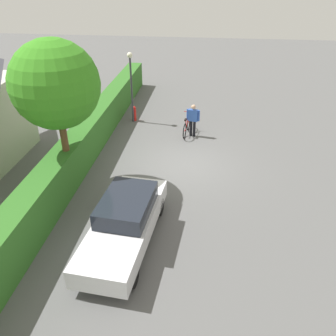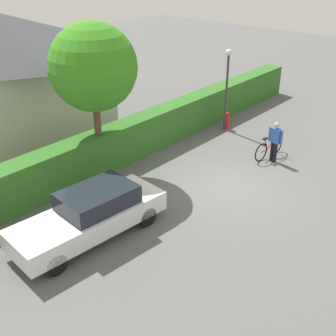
{
  "view_description": "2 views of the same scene",
  "coord_description": "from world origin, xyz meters",
  "px_view_note": "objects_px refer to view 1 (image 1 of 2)",
  "views": [
    {
      "loc": [
        -12.88,
        -0.87,
        7.39
      ],
      "look_at": [
        -1.82,
        0.48,
        0.84
      ],
      "focal_mm": 37.06,
      "sensor_mm": 36.0,
      "label": 1
    },
    {
      "loc": [
        -11.31,
        -7.04,
        7.58
      ],
      "look_at": [
        -2.13,
        0.93,
        1.28
      ],
      "focal_mm": 46.17,
      "sensor_mm": 36.0,
      "label": 2
    }
  ],
  "objects_px": {
    "parked_car_near": "(125,221)",
    "bicycle": "(187,126)",
    "street_lamp": "(131,77)",
    "person_rider": "(193,118)",
    "tree_kerbside": "(55,85)",
    "fire_hydrant": "(134,113)"
  },
  "relations": [
    {
      "from": "parked_car_near",
      "to": "bicycle",
      "type": "distance_m",
      "value": 8.12
    },
    {
      "from": "street_lamp",
      "to": "parked_car_near",
      "type": "bearing_deg",
      "value": -169.34
    },
    {
      "from": "person_rider",
      "to": "tree_kerbside",
      "type": "distance_m",
      "value": 7.33
    },
    {
      "from": "street_lamp",
      "to": "fire_hydrant",
      "type": "bearing_deg",
      "value": -20.26
    },
    {
      "from": "bicycle",
      "to": "fire_hydrant",
      "type": "height_order",
      "value": "bicycle"
    },
    {
      "from": "person_rider",
      "to": "street_lamp",
      "type": "distance_m",
      "value": 3.92
    },
    {
      "from": "parked_car_near",
      "to": "fire_hydrant",
      "type": "relative_size",
      "value": 5.83
    },
    {
      "from": "person_rider",
      "to": "tree_kerbside",
      "type": "xyz_separation_m",
      "value": [
        -5.06,
        4.36,
        3.0
      ]
    },
    {
      "from": "parked_car_near",
      "to": "person_rider",
      "type": "bearing_deg",
      "value": -11.32
    },
    {
      "from": "bicycle",
      "to": "parked_car_near",
      "type": "bearing_deg",
      "value": 171.11
    },
    {
      "from": "person_rider",
      "to": "fire_hydrant",
      "type": "height_order",
      "value": "person_rider"
    },
    {
      "from": "parked_car_near",
      "to": "fire_hydrant",
      "type": "distance_m",
      "value": 9.6
    },
    {
      "from": "parked_car_near",
      "to": "street_lamp",
      "type": "distance_m",
      "value": 9.62
    },
    {
      "from": "bicycle",
      "to": "street_lamp",
      "type": "relative_size",
      "value": 0.49
    },
    {
      "from": "street_lamp",
      "to": "tree_kerbside",
      "type": "bearing_deg",
      "value": 170.98
    },
    {
      "from": "street_lamp",
      "to": "tree_kerbside",
      "type": "relative_size",
      "value": 0.67
    },
    {
      "from": "street_lamp",
      "to": "bicycle",
      "type": "bearing_deg",
      "value": -113.23
    },
    {
      "from": "tree_kerbside",
      "to": "fire_hydrant",
      "type": "relative_size",
      "value": 6.75
    },
    {
      "from": "person_rider",
      "to": "tree_kerbside",
      "type": "bearing_deg",
      "value": 139.28
    },
    {
      "from": "person_rider",
      "to": "fire_hydrant",
      "type": "relative_size",
      "value": 2.02
    },
    {
      "from": "bicycle",
      "to": "tree_kerbside",
      "type": "height_order",
      "value": "tree_kerbside"
    },
    {
      "from": "parked_car_near",
      "to": "fire_hydrant",
      "type": "bearing_deg",
      "value": 10.22
    }
  ]
}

